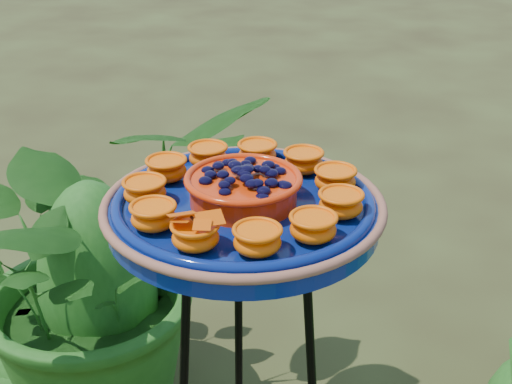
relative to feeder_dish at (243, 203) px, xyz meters
The scene contains 2 objects.
feeder_dish is the anchor object (origin of this frame).
shrub_back_left 0.75m from the feeder_dish, 143.36° to the left, with size 0.76×0.66×0.85m, color #1D5416.
Camera 1 is at (0.25, -0.77, 1.32)m, focal length 50.00 mm.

